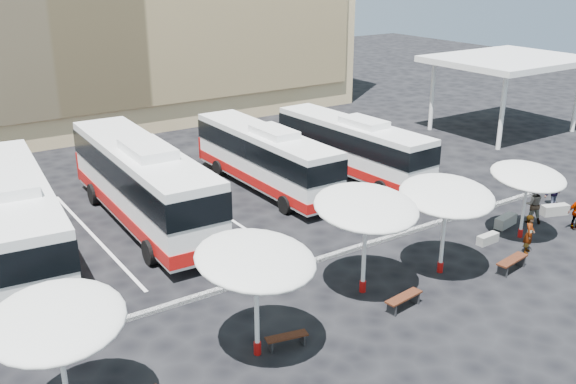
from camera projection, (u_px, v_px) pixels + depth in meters
ground at (309, 271)px, 25.32m from camera, size 120.00×120.00×0.00m
service_canopy at (509, 62)px, 44.00m from camera, size 10.00×8.00×5.20m
curb_divider at (302, 264)px, 25.68m from camera, size 34.00×0.25×0.15m
bay_lines at (214, 209)px, 31.54m from camera, size 24.15×12.00×0.01m
bus_0 at (15, 216)px, 25.39m from camera, size 3.80×12.53×3.91m
bus_1 at (142, 181)px, 29.18m from camera, size 3.32×12.87×4.06m
bus_2 at (265, 156)px, 33.77m from camera, size 2.59×10.99×3.49m
bus_3 at (352, 145)px, 35.83m from camera, size 2.89×10.89×3.43m
sunshade_0 at (56, 321)px, 16.04m from camera, size 4.62×4.65×3.66m
sunshade_1 at (256, 260)px, 18.91m from camera, size 4.62×4.65×3.83m
sunshade_2 at (366, 208)px, 22.60m from camera, size 4.20×4.24×3.94m
sunshade_3 at (447, 196)px, 24.12m from camera, size 4.72×4.74×3.77m
sunshade_4 at (528, 177)px, 27.39m from camera, size 3.61×3.64×3.33m
wood_bench_1 at (287, 338)px, 20.27m from camera, size 1.42×0.66×0.42m
wood_bench_2 at (404, 299)px, 22.50m from camera, size 1.63×0.62×0.49m
wood_bench_3 at (512, 262)px, 25.20m from camera, size 1.71×0.68×0.51m
conc_bench_0 at (488, 239)px, 27.69m from camera, size 1.10×0.40×0.41m
conc_bench_1 at (506, 221)px, 29.44m from camera, size 1.38×0.67×0.50m
conc_bench_2 at (555, 210)px, 30.74m from camera, size 1.39×0.85×0.49m
passenger_0 at (529, 234)px, 26.63m from camera, size 0.73×0.64×1.68m
passenger_1 at (534, 204)px, 29.60m from camera, size 1.13×1.11×1.84m
passenger_3 at (554, 189)px, 31.54m from camera, size 1.16×0.67×1.78m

